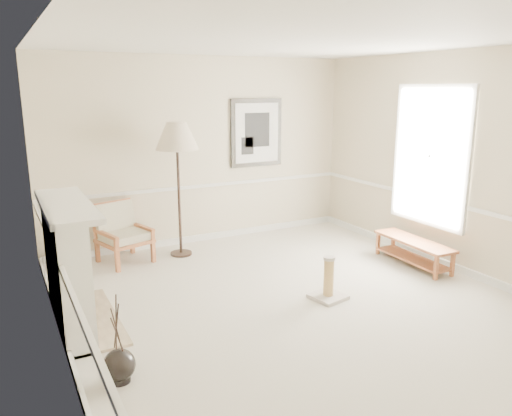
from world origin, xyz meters
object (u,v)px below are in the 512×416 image
Objects in this scene: floor_lamp at (177,140)px; scratching_post at (328,286)px; floor_vase at (119,366)px; bench at (413,248)px; armchair at (120,230)px.

floor_lamp is 3.76× the size of scratching_post.
scratching_post is at bearing 12.79° from floor_vase.
floor_lamp reaches higher than bench.
bench is (3.57, -2.07, -0.21)m from armchair.
floor_vase is 0.95× the size of armchair.
scratching_post is (2.56, 0.58, 0.02)m from floor_vase.
armchair is at bearing 126.65° from scratching_post.
armchair is at bearing 76.57° from floor_vase.
floor_lamp is at bearing 144.90° from bench.
floor_lamp is 1.54× the size of bench.
armchair is 4.13m from bench.
armchair reaches higher than scratching_post.
floor_vase reaches higher than bench.
floor_vase is at bearing -118.31° from floor_lamp.
floor_lamp is 2.96m from scratching_post.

